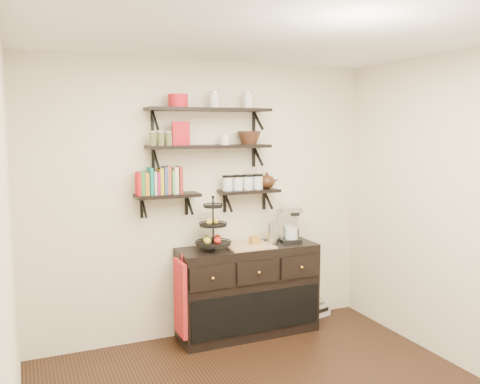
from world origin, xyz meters
name	(u,v)px	position (x,y,z in m)	size (l,w,h in m)	color
ceiling	(295,28)	(0.00, 0.00, 2.70)	(3.50, 3.50, 0.02)	white
back_wall	(205,200)	(0.00, 1.75, 1.35)	(3.50, 0.02, 2.70)	beige
left_wall	(9,260)	(-1.75, 0.00, 1.35)	(0.02, 3.50, 2.70)	beige
right_wall	(480,216)	(1.75, 0.00, 1.35)	(0.02, 3.50, 2.70)	beige
shelf_top	(209,110)	(0.00, 1.62, 2.23)	(1.20, 0.27, 0.23)	black
shelf_mid	(209,147)	(0.00, 1.62, 1.88)	(1.20, 0.27, 0.23)	black
shelf_low_left	(167,196)	(-0.42, 1.63, 1.43)	(0.60, 0.25, 0.23)	black
shelf_low_right	(249,192)	(0.42, 1.63, 1.43)	(0.60, 0.25, 0.23)	black
cookbooks	(161,182)	(-0.47, 1.63, 1.57)	(0.43, 0.15, 0.26)	red
glass_canisters	(243,183)	(0.36, 1.63, 1.51)	(0.43, 0.10, 0.13)	silver
sideboard	(248,290)	(0.36, 1.51, 0.45)	(1.40, 0.50, 0.92)	black
fruit_stand	(213,232)	(0.00, 1.52, 1.07)	(0.34, 0.34, 0.50)	black
candle	(254,240)	(0.43, 1.51, 0.96)	(0.08, 0.08, 0.08)	olive
coffee_maker	(289,225)	(0.84, 1.54, 1.08)	(0.24, 0.24, 0.37)	black
thermal_carafe	(273,234)	(0.62, 1.49, 1.01)	(0.11, 0.11, 0.22)	silver
apron	(180,298)	(-0.37, 1.41, 0.50)	(0.04, 0.30, 0.70)	maroon
radio	(316,308)	(1.24, 1.65, 0.09)	(0.34, 0.26, 0.19)	silver
recipe_box	(181,133)	(-0.28, 1.61, 2.01)	(0.16, 0.06, 0.22)	red
walnut_bowl	(249,138)	(0.41, 1.61, 1.96)	(0.24, 0.24, 0.13)	black
ramekins	(225,140)	(0.15, 1.61, 1.95)	(0.09, 0.09, 0.10)	white
teapot	(267,181)	(0.62, 1.63, 1.53)	(0.22, 0.16, 0.16)	#371E10
red_pot	(178,101)	(-0.31, 1.61, 2.31)	(0.18, 0.18, 0.12)	red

